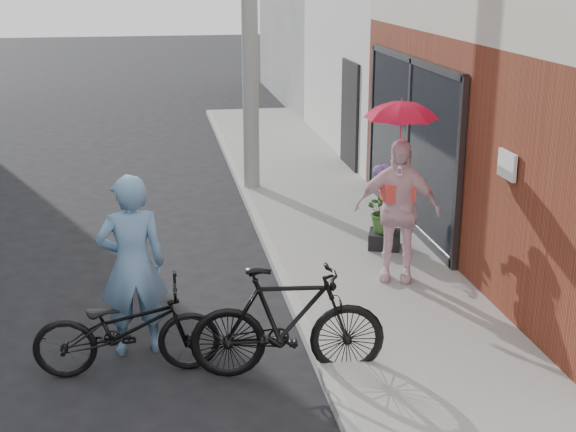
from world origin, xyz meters
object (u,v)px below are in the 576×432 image
object	(u,v)px
bike_left	(127,328)
bike_right	(288,322)
officer	(132,266)
kimono_woman	(397,210)
planter	(384,239)

from	to	relation	value
bike_left	bike_right	bearing A→B (deg)	-100.44
officer	kimono_woman	size ratio (longest dim) A/B	1.08
bike_left	bike_right	world-z (taller)	bike_right
bike_right	officer	bearing A→B (deg)	67.54
officer	planter	bearing A→B (deg)	-150.90
bike_right	planter	xyz separation A→B (m)	(1.91, 3.16, -0.34)
kimono_woman	planter	bearing A→B (deg)	102.41
kimono_woman	planter	size ratio (longest dim) A/B	4.19
bike_left	planter	world-z (taller)	bike_left
officer	planter	distance (m)	4.20
bike_right	kimono_woman	xyz separation A→B (m)	(1.71, 2.02, 0.44)
bike_left	planter	xyz separation A→B (m)	(3.46, 2.84, -0.25)
officer	kimono_woman	xyz separation A→B (m)	(3.19, 1.24, 0.05)
officer	bike_right	bearing A→B (deg)	146.12
officer	bike_left	size ratio (longest dim) A/B	1.05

